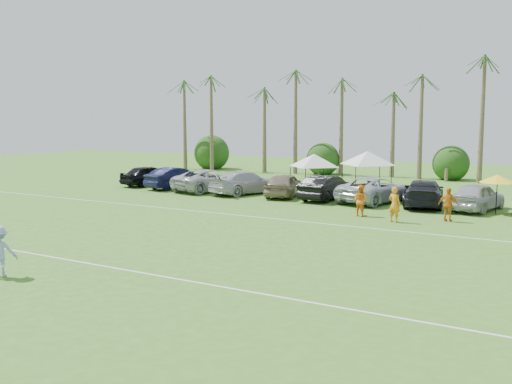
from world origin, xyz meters
The scene contains 29 objects.
ground centered at (0.00, 0.00, 0.00)m, with size 120.00×120.00×0.00m, color #3F7121.
field_lines centered at (0.00, 8.00, 0.01)m, with size 80.00×12.10×0.01m.
palm_tree_0 centered at (-22.00, 38.00, 7.48)m, with size 2.40×2.40×8.90m.
palm_tree_1 centered at (-17.00, 38.00, 8.35)m, with size 2.40×2.40×9.90m.
palm_tree_2 centered at (-12.00, 38.00, 9.21)m, with size 2.40×2.40×10.90m.
palm_tree_3 centered at (-8.00, 38.00, 10.06)m, with size 2.40×2.40×11.90m.
palm_tree_4 centered at (-4.00, 38.00, 7.48)m, with size 2.40×2.40×8.90m.
palm_tree_5 centered at (0.00, 38.00, 8.35)m, with size 2.40×2.40×9.90m.
palm_tree_6 centered at (4.00, 38.00, 9.21)m, with size 2.40×2.40×10.90m.
palm_tree_7 centered at (8.00, 38.00, 10.06)m, with size 2.40×2.40×11.90m.
bush_tree_0 centered at (-19.00, 39.00, 1.80)m, with size 4.00×4.00×4.00m.
bush_tree_1 centered at (-6.00, 39.00, 1.80)m, with size 4.00×4.00×4.00m.
bush_tree_2 centered at (6.00, 39.00, 1.80)m, with size 4.00×4.00×4.00m.
sideline_player_a centered at (7.90, 16.30, 0.93)m, with size 0.68×0.45×1.87m, color orange.
sideline_player_b centered at (5.70, 17.25, 0.87)m, with size 0.85×0.66×1.75m, color orange.
sideline_player_c centered at (10.30, 17.91, 0.90)m, with size 1.05×0.44×1.79m, color orange.
canopy_tent_left centered at (-1.04, 25.84, 2.81)m, with size 4.05×4.05×3.28m.
canopy_tent_right centered at (2.38, 27.85, 3.02)m, with size 4.35×4.35×3.53m.
market_umbrella centered at (12.14, 21.84, 2.01)m, with size 2.02×2.02×2.25m.
frisbee_player centered at (-0.69, -0.77, 0.88)m, with size 1.29×1.23×1.76m.
parked_car_0 centered at (-14.27, 22.73, 0.83)m, with size 1.96×4.87×1.66m, color black.
parked_car_1 centered at (-11.12, 22.23, 0.83)m, with size 1.76×5.03×1.66m, color black.
parked_car_2 centered at (-7.96, 22.22, 0.83)m, with size 2.75×5.97×1.66m, color #B8B8B9.
parked_car_3 centered at (-4.80, 22.15, 0.83)m, with size 2.32×5.72×1.66m, color #BBBBBB.
parked_car_4 centered at (-1.64, 22.27, 0.83)m, with size 1.96×4.87×1.66m, color gray.
parked_car_5 centered at (1.52, 22.26, 0.83)m, with size 1.76×5.03×1.66m, color black.
parked_car_6 centered at (4.68, 22.72, 0.83)m, with size 2.75×5.97×1.66m, color #B4B9BD.
parked_car_7 centered at (7.84, 22.67, 0.83)m, with size 2.32×5.72×1.66m, color black.
parked_car_8 centered at (10.99, 22.53, 0.83)m, with size 1.96×4.87×1.66m, color #B0B1B4.
Camera 1 is at (16.42, -12.81, 5.34)m, focal length 40.00 mm.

